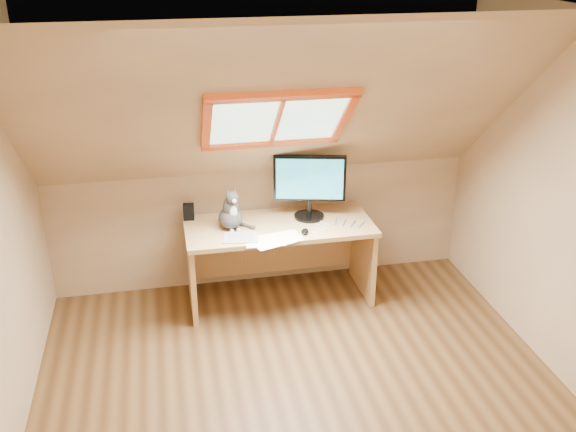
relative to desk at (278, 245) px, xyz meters
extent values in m
plane|color=brown|center=(-0.08, -1.45, -0.46)|extent=(3.50, 3.50, 0.00)
cube|color=tan|center=(-0.08, 0.30, 0.04)|extent=(3.50, 0.02, 1.00)
cube|color=silver|center=(-0.08, -2.22, 1.94)|extent=(3.50, 1.95, 0.02)
cube|color=tan|center=(-0.08, -0.47, 1.24)|extent=(3.50, 1.56, 1.41)
cube|color=#B2E0CC|center=(-0.08, -0.39, 1.17)|extent=(0.90, 0.53, 0.48)
cube|color=#F25716|center=(-0.08, -0.39, 1.17)|extent=(1.02, 0.64, 0.59)
cube|color=tan|center=(0.00, -0.07, 0.19)|extent=(1.48, 0.65, 0.04)
cube|color=tan|center=(-0.71, -0.07, -0.14)|extent=(0.04, 0.58, 0.64)
cube|color=tan|center=(0.71, -0.07, -0.14)|extent=(0.04, 0.58, 0.64)
cube|color=tan|center=(0.00, 0.23, -0.14)|extent=(1.38, 0.03, 0.45)
cylinder|color=black|center=(0.26, 0.01, 0.22)|extent=(0.24, 0.24, 0.02)
cylinder|color=black|center=(0.26, 0.01, 0.30)|extent=(0.04, 0.04, 0.13)
cube|color=black|center=(0.26, 0.01, 0.55)|extent=(0.57, 0.18, 0.37)
cube|color=blue|center=(0.26, -0.01, 0.55)|extent=(0.52, 0.13, 0.33)
ellipsoid|color=#45403D|center=(-0.38, -0.04, 0.29)|extent=(0.24, 0.27, 0.16)
ellipsoid|color=#45403D|center=(-0.38, -0.06, 0.39)|extent=(0.15, 0.15, 0.17)
ellipsoid|color=silver|center=(-0.36, -0.11, 0.37)|extent=(0.07, 0.05, 0.10)
ellipsoid|color=#45403D|center=(-0.37, -0.10, 0.49)|extent=(0.12, 0.11, 0.09)
sphere|color=silver|center=(-0.36, -0.14, 0.47)|extent=(0.04, 0.04, 0.04)
cone|color=#45403D|center=(-0.40, -0.09, 0.53)|extent=(0.05, 0.05, 0.06)
cone|color=#45403D|center=(-0.34, -0.07, 0.53)|extent=(0.05, 0.05, 0.06)
cube|color=black|center=(-0.69, 0.18, 0.27)|extent=(0.09, 0.09, 0.12)
cube|color=#B2B2B7|center=(-0.33, -0.26, 0.22)|extent=(0.29, 0.23, 0.01)
ellipsoid|color=black|center=(0.16, -0.27, 0.23)|extent=(0.08, 0.11, 0.03)
cube|color=white|center=(-0.11, -0.33, 0.21)|extent=(0.33, 0.27, 0.00)
cube|color=white|center=(-0.11, -0.33, 0.22)|extent=(0.32, 0.24, 0.00)
cube|color=white|center=(-0.11, -0.33, 0.22)|extent=(0.35, 0.30, 0.00)
camera|label=1|loc=(-0.86, -4.59, 2.34)|focal=40.00mm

